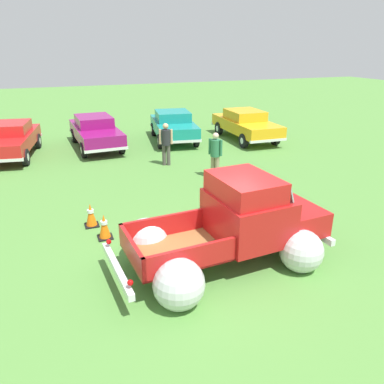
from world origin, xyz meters
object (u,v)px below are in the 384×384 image
at_px(show_car_0, 8,139).
at_px(spectator_1, 215,153).
at_px(lane_cone_1, 104,226).
at_px(show_car_1, 95,131).
at_px(lane_cone_0, 91,215).
at_px(show_car_2, 173,125).
at_px(show_car_3, 246,124).
at_px(vintage_pickup_truck, 236,229).
at_px(spectator_0, 166,142).

bearing_deg(show_car_0, spectator_1, 61.03).
distance_m(show_car_0, lane_cone_1, 9.09).
relative_size(show_car_1, lane_cone_0, 7.49).
bearing_deg(show_car_2, show_car_1, -81.39).
relative_size(show_car_3, lane_cone_1, 7.31).
xyz_separation_m(lane_cone_0, lane_cone_1, (0.23, -0.80, 0.00)).
height_order(show_car_0, lane_cone_0, show_car_0).
bearing_deg(lane_cone_1, vintage_pickup_truck, -38.65).
distance_m(vintage_pickup_truck, spectator_1, 5.52).
height_order(show_car_0, lane_cone_1, show_car_0).
bearing_deg(show_car_3, show_car_0, -92.17).
bearing_deg(show_car_0, lane_cone_1, 26.04).
distance_m(show_car_2, spectator_1, 5.84).
bearing_deg(vintage_pickup_truck, show_car_2, 74.65).
bearing_deg(show_car_1, lane_cone_0, -11.50).
relative_size(spectator_0, lane_cone_0, 2.64).
bearing_deg(vintage_pickup_truck, show_car_3, 56.49).
height_order(vintage_pickup_truck, show_car_1, vintage_pickup_truck).
distance_m(vintage_pickup_truck, show_car_1, 11.15).
height_order(show_car_1, spectator_0, spectator_0).
height_order(vintage_pickup_truck, lane_cone_1, vintage_pickup_truck).
relative_size(show_car_1, lane_cone_1, 7.49).
relative_size(spectator_0, spectator_1, 1.02).
bearing_deg(show_car_1, spectator_0, 27.33).
distance_m(show_car_3, lane_cone_0, 11.10).
distance_m(show_car_0, spectator_1, 8.91).
distance_m(vintage_pickup_truck, show_car_2, 11.25).
xyz_separation_m(vintage_pickup_truck, show_car_3, (5.68, 10.02, 0.03)).
height_order(vintage_pickup_truck, show_car_0, vintage_pickup_truck).
bearing_deg(show_car_3, lane_cone_0, -47.99).
distance_m(show_car_1, lane_cone_0, 8.32).
height_order(show_car_1, show_car_3, same).
bearing_deg(spectator_1, show_car_0, 103.32).
xyz_separation_m(show_car_1, show_car_2, (3.75, -0.02, -0.00)).
bearing_deg(lane_cone_1, show_car_1, 83.62).
distance_m(show_car_1, lane_cone_1, 9.09).
xyz_separation_m(vintage_pickup_truck, show_car_0, (-5.13, 10.73, 0.03)).
bearing_deg(spectator_1, show_car_3, 13.22).
distance_m(show_car_2, spectator_0, 4.07).
relative_size(vintage_pickup_truck, lane_cone_1, 7.52).
bearing_deg(spectator_0, lane_cone_0, 161.36).
height_order(vintage_pickup_truck, show_car_2, vintage_pickup_truck).
relative_size(show_car_3, lane_cone_0, 7.31).
bearing_deg(show_car_2, show_car_0, -78.73).
xyz_separation_m(show_car_0, show_car_1, (3.61, 0.32, -0.00)).
bearing_deg(spectator_0, show_car_2, -3.13).
bearing_deg(show_car_0, vintage_pickup_truck, 35.00).
bearing_deg(spectator_0, vintage_pickup_truck, -166.17).
bearing_deg(lane_cone_1, show_car_0, 106.62).
xyz_separation_m(vintage_pickup_truck, spectator_1, (1.84, 5.20, 0.17)).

